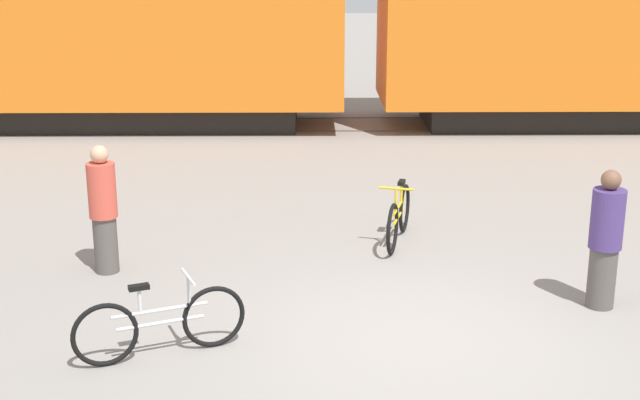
{
  "coord_description": "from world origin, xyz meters",
  "views": [
    {
      "loc": [
        -1.12,
        -8.45,
        4.02
      ],
      "look_at": [
        -1.01,
        1.34,
        1.1
      ],
      "focal_mm": 50.0,
      "sensor_mm": 36.0,
      "label": 1
    }
  ],
  "objects_px": {
    "freight_train": "(362,0)",
    "person_in_red": "(103,210)",
    "person_in_purple": "(605,240)",
    "bicycle_yellow": "(399,217)",
    "bicycle_silver": "(161,324)"
  },
  "relations": [
    {
      "from": "freight_train",
      "to": "person_in_red",
      "type": "xyz_separation_m",
      "value": [
        -3.65,
        -8.93,
        -1.89
      ]
    },
    {
      "from": "person_in_red",
      "to": "person_in_purple",
      "type": "distance_m",
      "value": 5.89
    },
    {
      "from": "freight_train",
      "to": "bicycle_yellow",
      "type": "xyz_separation_m",
      "value": [
        0.07,
        -7.87,
        -2.33
      ]
    },
    {
      "from": "bicycle_yellow",
      "to": "person_in_red",
      "type": "xyz_separation_m",
      "value": [
        -3.72,
        -1.06,
        0.44
      ]
    },
    {
      "from": "bicycle_silver",
      "to": "person_in_red",
      "type": "bearing_deg",
      "value": 114.23
    },
    {
      "from": "bicycle_silver",
      "to": "person_in_purple",
      "type": "height_order",
      "value": "person_in_purple"
    },
    {
      "from": "person_in_red",
      "to": "person_in_purple",
      "type": "relative_size",
      "value": 1.01
    },
    {
      "from": "bicycle_silver",
      "to": "freight_train",
      "type": "bearing_deg",
      "value": 77.0
    },
    {
      "from": "bicycle_silver",
      "to": "person_in_purple",
      "type": "bearing_deg",
      "value": 13.99
    },
    {
      "from": "freight_train",
      "to": "bicycle_yellow",
      "type": "height_order",
      "value": "freight_train"
    },
    {
      "from": "bicycle_silver",
      "to": "person_in_red",
      "type": "distance_m",
      "value": 2.59
    },
    {
      "from": "bicycle_yellow",
      "to": "person_in_purple",
      "type": "xyz_separation_m",
      "value": [
        2.06,
        -2.21,
        0.43
      ]
    },
    {
      "from": "freight_train",
      "to": "person_in_purple",
      "type": "relative_size",
      "value": 16.28
    },
    {
      "from": "freight_train",
      "to": "person_in_purple",
      "type": "height_order",
      "value": "freight_train"
    },
    {
      "from": "bicycle_yellow",
      "to": "person_in_red",
      "type": "bearing_deg",
      "value": -164.04
    }
  ]
}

